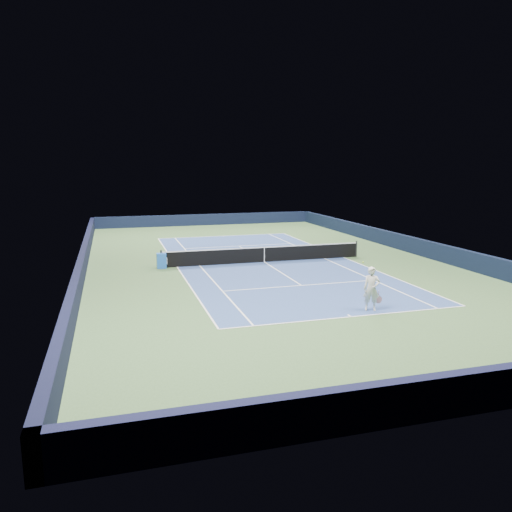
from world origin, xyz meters
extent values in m
plane|color=#3A5930|center=(0.00, 0.00, 0.00)|extent=(40.00, 40.00, 0.00)
cube|color=black|center=(0.00, 19.82, 0.55)|extent=(22.00, 0.35, 1.10)
cube|color=black|center=(0.00, -19.82, 0.55)|extent=(22.00, 0.35, 1.10)
cube|color=black|center=(10.82, 0.00, 0.55)|extent=(0.35, 40.00, 1.10)
cube|color=black|center=(-10.82, 0.00, 0.55)|extent=(0.35, 40.00, 1.10)
cube|color=navy|center=(0.00, 0.00, 0.00)|extent=(10.97, 23.77, 0.01)
cube|color=white|center=(0.00, 11.88, 0.01)|extent=(10.97, 0.08, 0.00)
cube|color=white|center=(0.00, -11.88, 0.01)|extent=(10.97, 0.08, 0.00)
cube|color=white|center=(5.49, 0.00, 0.01)|extent=(0.08, 23.77, 0.00)
cube|color=white|center=(-5.49, 0.00, 0.01)|extent=(0.08, 23.77, 0.00)
cube|color=white|center=(4.12, 0.00, 0.01)|extent=(0.08, 23.77, 0.00)
cube|color=white|center=(-4.12, 0.00, 0.01)|extent=(0.08, 23.77, 0.00)
cube|color=white|center=(0.00, 6.40, 0.01)|extent=(8.23, 0.08, 0.00)
cube|color=white|center=(0.00, -6.40, 0.01)|extent=(8.23, 0.08, 0.00)
cube|color=white|center=(0.00, 0.00, 0.01)|extent=(0.08, 12.80, 0.00)
cube|color=white|center=(0.00, 11.73, 0.01)|extent=(0.08, 0.30, 0.00)
cube|color=white|center=(0.00, -11.73, 0.01)|extent=(0.08, 0.30, 0.00)
cylinder|color=black|center=(-6.40, 0.00, 0.54)|extent=(0.10, 0.10, 1.07)
cylinder|color=black|center=(6.40, 0.00, 0.54)|extent=(0.10, 0.10, 1.07)
cube|color=black|center=(0.00, 0.00, 0.46)|extent=(12.80, 0.03, 0.91)
cube|color=white|center=(0.00, 0.00, 0.94)|extent=(12.80, 0.04, 0.06)
cube|color=white|center=(0.00, 0.00, 0.46)|extent=(0.05, 0.04, 0.91)
cube|color=blue|center=(-6.40, -0.04, 0.45)|extent=(0.56, 0.52, 0.89)
cube|color=white|center=(-6.11, -0.04, 0.45)|extent=(0.04, 0.40, 0.40)
imported|color=silver|center=(1.22, -11.28, 0.94)|extent=(0.80, 0.68, 1.87)
cylinder|color=pink|center=(1.54, -11.33, 0.70)|extent=(0.03, 0.03, 0.31)
cylinder|color=black|center=(1.54, -11.33, 0.46)|extent=(0.31, 0.02, 0.31)
cylinder|color=pink|center=(1.54, -11.33, 0.46)|extent=(0.33, 0.03, 0.33)
sphere|color=#C4E430|center=(1.32, -10.28, 1.88)|extent=(0.07, 0.07, 0.07)
camera|label=1|loc=(-9.16, -29.43, 6.14)|focal=35.00mm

